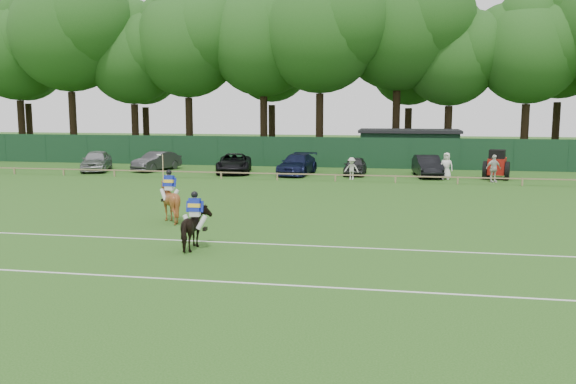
% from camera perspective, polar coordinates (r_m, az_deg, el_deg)
% --- Properties ---
extents(ground, '(160.00, 160.00, 0.00)m').
position_cam_1_polar(ground, '(23.86, -2.49, -4.32)').
color(ground, '#1E4C14').
rests_on(ground, ground).
extents(horse_dark, '(0.91, 1.85, 1.53)m').
position_cam_1_polar(horse_dark, '(22.07, -8.68, -3.40)').
color(horse_dark, black).
rests_on(horse_dark, ground).
extents(horse_chestnut, '(1.50, 1.67, 1.79)m').
position_cam_1_polar(horse_chestnut, '(27.45, -11.01, -0.90)').
color(horse_chestnut, brown).
rests_on(horse_chestnut, ground).
extents(sedan_silver, '(3.28, 5.11, 1.62)m').
position_cam_1_polar(sedan_silver, '(49.75, -17.48, 2.81)').
color(sedan_silver, '#949598').
rests_on(sedan_silver, ground).
extents(sedan_grey, '(2.79, 4.72, 1.47)m').
position_cam_1_polar(sedan_grey, '(48.92, -12.19, 2.84)').
color(sedan_grey, '#323235').
rests_on(sedan_grey, ground).
extents(suv_black, '(3.42, 5.65, 1.47)m').
position_cam_1_polar(suv_black, '(46.24, -5.07, 2.68)').
color(suv_black, black).
rests_on(suv_black, ground).
extents(sedan_navy, '(2.62, 5.40, 1.51)m').
position_cam_1_polar(sedan_navy, '(45.14, 0.87, 2.61)').
color(sedan_navy, '#111636').
rests_on(sedan_navy, ground).
extents(hatch_grey, '(1.57, 3.86, 1.31)m').
position_cam_1_polar(hatch_grey, '(45.16, 6.31, 2.44)').
color(hatch_grey, '#2A2A2C').
rests_on(hatch_grey, ground).
extents(estate_black, '(2.19, 4.80, 1.53)m').
position_cam_1_polar(estate_black, '(44.89, 12.91, 2.38)').
color(estate_black, black).
rests_on(estate_black, ground).
extents(spectator_left, '(1.05, 0.69, 1.54)m').
position_cam_1_polar(spectator_left, '(42.25, 5.97, 2.20)').
color(spectator_left, beige).
rests_on(spectator_left, ground).
extents(spectator_mid, '(1.17, 0.82, 1.84)m').
position_cam_1_polar(spectator_mid, '(42.85, 18.67, 2.10)').
color(spectator_mid, beige).
rests_on(spectator_mid, ground).
extents(spectator_right, '(1.04, 0.84, 1.86)m').
position_cam_1_polar(spectator_right, '(43.54, 14.60, 2.37)').
color(spectator_right, white).
rests_on(spectator_right, ground).
extents(rider_dark, '(0.94, 0.39, 1.41)m').
position_cam_1_polar(rider_dark, '(21.93, -8.73, -1.60)').
color(rider_dark, silver).
rests_on(rider_dark, ground).
extents(rider_chestnut, '(0.94, 0.59, 2.05)m').
position_cam_1_polar(rider_chestnut, '(27.33, -11.07, 0.72)').
color(rider_chestnut, silver).
rests_on(rider_chestnut, ground).
extents(pitch_lines, '(60.00, 5.10, 0.01)m').
position_cam_1_polar(pitch_lines, '(20.55, -4.67, -6.38)').
color(pitch_lines, silver).
rests_on(pitch_lines, ground).
extents(pitch_rail, '(62.10, 0.10, 0.50)m').
position_cam_1_polar(pitch_rail, '(41.30, 3.08, 1.64)').
color(pitch_rail, '#997F5B').
rests_on(pitch_rail, ground).
extents(perimeter_fence, '(92.08, 0.08, 2.50)m').
position_cam_1_polar(perimeter_fence, '(50.12, 4.40, 3.71)').
color(perimeter_fence, '#14351E').
rests_on(perimeter_fence, ground).
extents(utility_shed, '(8.40, 4.40, 3.04)m').
position_cam_1_polar(utility_shed, '(52.83, 11.25, 4.12)').
color(utility_shed, '#14331E').
rests_on(utility_shed, ground).
extents(tree_row, '(96.00, 12.00, 21.00)m').
position_cam_1_polar(tree_row, '(58.02, 7.19, 3.05)').
color(tree_row, '#26561C').
rests_on(tree_row, ground).
extents(tractor, '(2.14, 2.75, 2.05)m').
position_cam_1_polar(tractor, '(44.77, 18.96, 2.39)').
color(tractor, maroon).
rests_on(tractor, ground).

